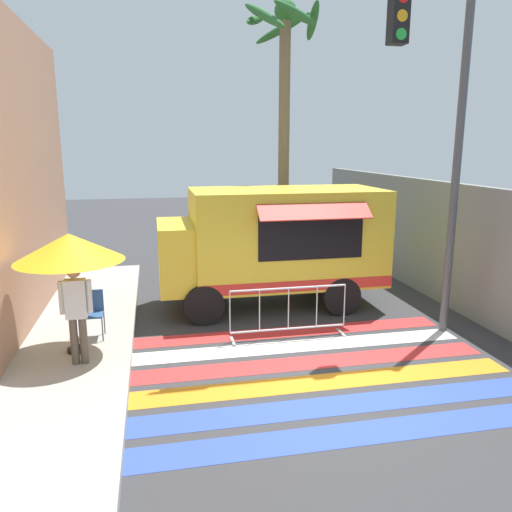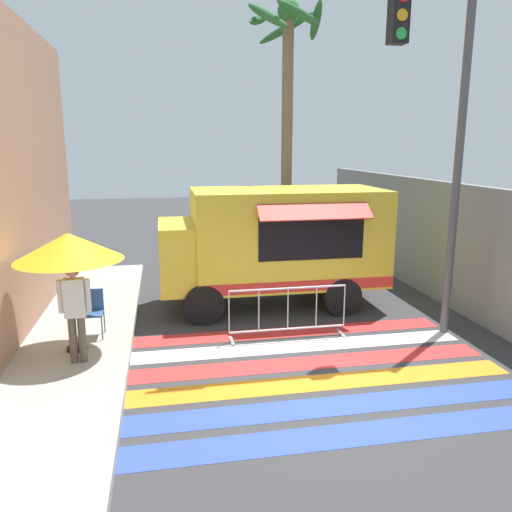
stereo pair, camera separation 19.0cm
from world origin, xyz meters
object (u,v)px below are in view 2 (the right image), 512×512
traffic_signal_pole (426,98)px  barricade_front (288,313)px  folding_chair (92,308)px  palm_tree (286,89)px  food_truck (271,240)px  patio_umbrella (69,247)px  vendor_person (75,307)px

traffic_signal_pole → barricade_front: 4.82m
folding_chair → barricade_front: bearing=10.6°
barricade_front → palm_tree: palm_tree is taller
barricade_front → palm_tree: (1.15, 5.00, 4.80)m
food_truck → patio_umbrella: size_ratio=2.42×
food_truck → vendor_person: bearing=-143.4°
traffic_signal_pole → vendor_person: 7.28m
traffic_signal_pole → barricade_front: size_ratio=2.88×
traffic_signal_pole → palm_tree: 5.48m
barricade_front → palm_tree: bearing=77.1°
folding_chair → palm_tree: bearing=59.8°
vendor_person → palm_tree: palm_tree is taller
patio_umbrella → barricade_front: 4.28m
food_truck → patio_umbrella: bearing=-149.5°
traffic_signal_pole → vendor_person: bearing=-175.1°
palm_tree → food_truck: bearing=-110.0°
folding_chair → patio_umbrella: bearing=-89.9°
food_truck → folding_chair: size_ratio=5.76×
food_truck → barricade_front: 2.39m
food_truck → patio_umbrella: food_truck is taller
patio_umbrella → folding_chair: size_ratio=2.37×
vendor_person → palm_tree: 8.74m
traffic_signal_pole → patio_umbrella: 6.99m
patio_umbrella → barricade_front: bearing=3.9°
food_truck → folding_chair: (-3.89, -1.72, -0.87)m
folding_chair → barricade_front: 3.81m
folding_chair → palm_tree: size_ratio=0.12×
food_truck → folding_chair: bearing=-156.1°
folding_chair → barricade_front: (3.78, -0.42, -0.19)m
patio_umbrella → vendor_person: (0.12, -0.54, -0.91)m
food_truck → vendor_person: (-3.97, -2.95, -0.43)m
food_truck → vendor_person: food_truck is taller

